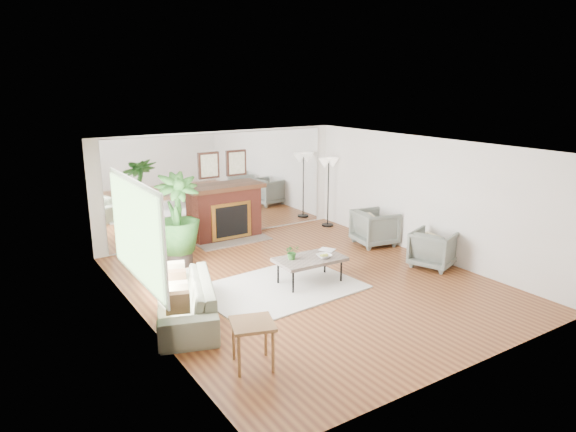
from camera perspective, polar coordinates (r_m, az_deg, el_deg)
ground at (r=9.52m, az=2.21°, el=-7.42°), size 7.00×7.00×0.00m
wall_left at (r=7.86m, az=-15.89°, el=-3.13°), size 0.02×7.00×2.50m
wall_right at (r=11.07m, az=15.06°, el=2.02°), size 0.02×7.00×2.50m
wall_back at (r=12.07m, az=-7.29°, el=3.43°), size 6.00×0.02×2.50m
mirror_panel at (r=12.05m, az=-7.25°, el=3.41°), size 5.40×0.04×2.40m
window_panel at (r=8.21m, az=-16.58°, el=-1.70°), size 0.04×2.40×1.50m
fireplace at (r=12.00m, az=-6.72°, el=0.48°), size 1.85×0.83×2.05m
area_rug at (r=9.24m, az=-0.97°, el=-8.01°), size 2.88×2.16×0.03m
coffee_table at (r=9.32m, az=2.45°, el=-4.90°), size 1.26×0.76×0.50m
sofa at (r=8.19m, az=-11.42°, el=-9.11°), size 1.49×2.32×0.63m
armchair_back at (r=11.74m, az=9.63°, el=-1.27°), size 1.01×0.99×0.79m
armchair_front at (r=10.61m, az=15.85°, el=-3.52°), size 1.03×1.02×0.74m
side_table at (r=6.72m, az=-3.96°, el=-12.46°), size 0.68×0.68×0.62m
potted_ficus at (r=10.37m, az=-12.23°, el=-0.11°), size 1.00×1.00×1.86m
floor_lamp at (r=12.89m, az=4.54°, el=5.30°), size 0.57×0.32×1.75m
tabletop_plant at (r=9.18m, az=0.45°, el=-4.00°), size 0.28×0.25×0.28m
fruit_bowl at (r=9.31m, az=4.02°, el=-4.46°), size 0.27×0.27×0.07m
book at (r=9.64m, az=4.14°, el=-3.94°), size 0.32×0.34×0.02m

